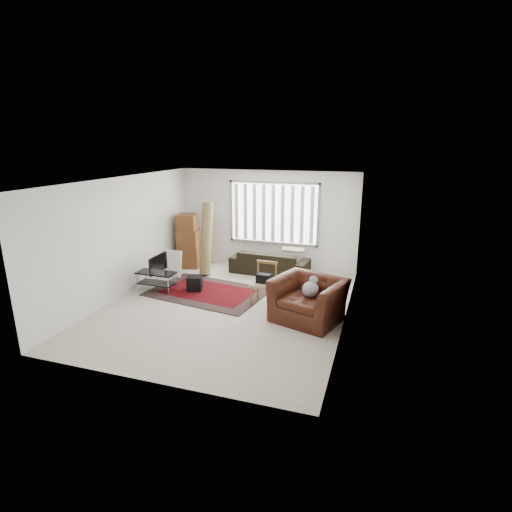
# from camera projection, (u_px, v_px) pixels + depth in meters

# --- Properties ---
(room) EXTENTS (6.00, 6.02, 2.71)m
(room) POSITION_uv_depth(u_px,v_px,m) (236.00, 222.00, 8.64)
(room) COLOR beige
(room) RESTS_ON ground
(persian_rug) EXTENTS (2.87, 2.13, 0.02)m
(persian_rug) POSITION_uv_depth(u_px,v_px,m) (208.00, 292.00, 9.44)
(persian_rug) COLOR black
(persian_rug) RESTS_ON ground
(tv_stand) EXTENTS (0.92, 0.41, 0.46)m
(tv_stand) POSITION_uv_depth(u_px,v_px,m) (156.00, 277.00, 9.49)
(tv_stand) COLOR black
(tv_stand) RESTS_ON ground
(tv) EXTENTS (0.10, 0.75, 0.43)m
(tv) POSITION_uv_depth(u_px,v_px,m) (155.00, 263.00, 9.39)
(tv) COLOR black
(tv) RESTS_ON tv_stand
(subwoofer) EXTENTS (0.43, 0.43, 0.34)m
(subwoofer) POSITION_uv_depth(u_px,v_px,m) (195.00, 283.00, 9.50)
(subwoofer) COLOR black
(subwoofer) RESTS_ON persian_rug
(moving_boxes) EXTENTS (0.71, 0.66, 1.51)m
(moving_boxes) POSITION_uv_depth(u_px,v_px,m) (188.00, 243.00, 11.20)
(moving_boxes) COLOR brown
(moving_boxes) RESTS_ON ground
(white_flatpack) EXTENTS (0.55, 0.22, 0.70)m
(white_flatpack) POSITION_uv_depth(u_px,v_px,m) (172.00, 264.00, 10.48)
(white_flatpack) COLOR silver
(white_flatpack) RESTS_ON ground
(rolled_rug) EXTENTS (0.39, 0.82, 1.91)m
(rolled_rug) POSITION_uv_depth(u_px,v_px,m) (206.00, 239.00, 10.59)
(rolled_rug) COLOR olive
(rolled_rug) RESTS_ON ground
(sofa) EXTENTS (2.13, 1.01, 0.80)m
(sofa) POSITION_uv_depth(u_px,v_px,m) (270.00, 259.00, 10.72)
(sofa) COLOR black
(sofa) RESTS_ON ground
(side_chair) EXTENTS (0.52, 0.52, 0.92)m
(side_chair) POSITION_uv_depth(u_px,v_px,m) (264.00, 282.00, 8.67)
(side_chair) COLOR tan
(side_chair) RESTS_ON ground
(armchair) EXTENTS (1.60, 1.48, 0.97)m
(armchair) POSITION_uv_depth(u_px,v_px,m) (309.00, 297.00, 7.88)
(armchair) COLOR #3D170C
(armchair) RESTS_ON ground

